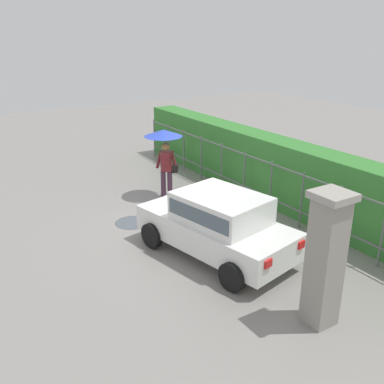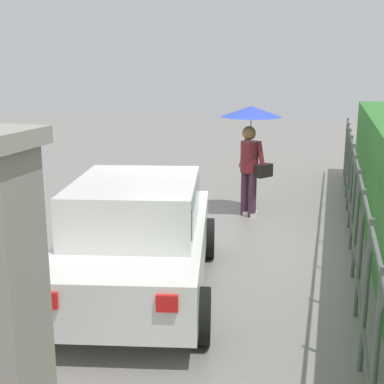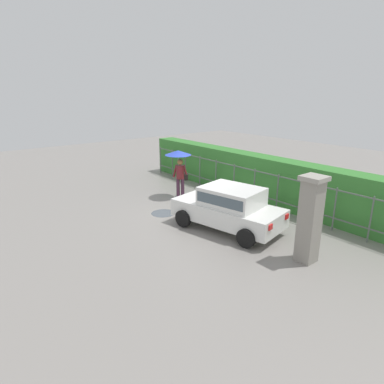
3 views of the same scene
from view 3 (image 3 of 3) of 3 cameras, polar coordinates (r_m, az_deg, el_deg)
The scene contains 7 objects.
ground_plane at distance 12.70m, azimuth 1.08°, elevation -3.75°, with size 40.00×40.00×0.00m, color gray.
car at distance 11.13m, azimuth 6.41°, elevation -2.50°, with size 3.96×2.45×1.48m.
pedestrian at distance 14.28m, azimuth -2.24°, elevation 5.29°, with size 1.13×1.13×2.08m.
gate_pillar at distance 9.37m, azimuth 19.65°, elevation -4.37°, with size 0.60×0.60×2.42m.
fence_section at distance 14.13m, azimuth 8.91°, elevation 1.72°, with size 12.84×0.05×1.50m.
hedge_row at distance 14.62m, azimuth 10.85°, elevation 2.64°, with size 13.79×0.90×1.90m, color #387F33.
puddle_near at distance 12.78m, azimuth -5.01°, elevation -3.66°, with size 0.92×0.92×0.00m, color #4C545B.
Camera 3 is at (9.15, -7.57, 4.50)m, focal length 30.94 mm.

